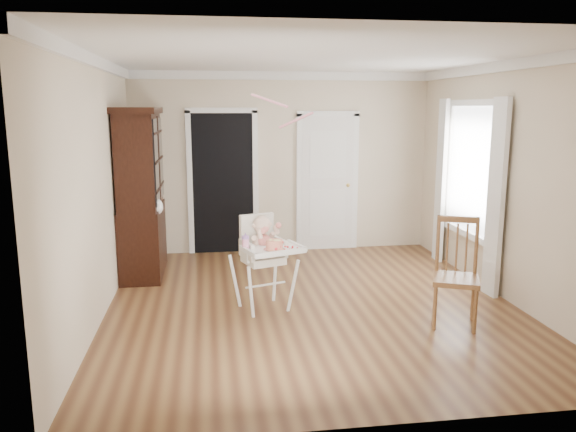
{
  "coord_description": "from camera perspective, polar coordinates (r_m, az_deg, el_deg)",
  "views": [
    {
      "loc": [
        -1.11,
        -5.93,
        2.18
      ],
      "look_at": [
        -0.29,
        -0.17,
        1.05
      ],
      "focal_mm": 35.0,
      "sensor_mm": 36.0,
      "label": 1
    }
  ],
  "objects": [
    {
      "name": "dining_chair",
      "position": [
        5.95,
        16.68,
        -5.83
      ],
      "size": [
        0.58,
        0.58,
        1.09
      ],
      "rotation": [
        0.0,
        0.0,
        -0.4
      ],
      "color": "brown",
      "rests_on": "floor"
    },
    {
      "name": "streamer",
      "position": [
        5.98,
        -1.92,
        11.65
      ],
      "size": [
        0.36,
        0.38,
        0.15
      ],
      "primitive_type": null,
      "rotation": [
        0.26,
        0.0,
        0.76
      ],
      "color": "pink",
      "rests_on": "ceiling"
    },
    {
      "name": "crown_molding",
      "position": [
        6.05,
        2.58,
        15.31
      ],
      "size": [
        4.5,
        5.0,
        0.12
      ],
      "primitive_type": null,
      "color": "white",
      "rests_on": "ceiling"
    },
    {
      "name": "wall_right",
      "position": [
        6.87,
        21.29,
        3.28
      ],
      "size": [
        0.0,
        5.0,
        5.0
      ],
      "primitive_type": "plane",
      "rotation": [
        1.57,
        0.0,
        -1.57
      ],
      "color": "beige",
      "rests_on": "floor"
    },
    {
      "name": "sippy_cup",
      "position": [
        5.83,
        -4.34,
        -2.65
      ],
      "size": [
        0.07,
        0.07,
        0.18
      ],
      "rotation": [
        0.0,
        0.0,
        0.33
      ],
      "color": "pink",
      "rests_on": "high_chair"
    },
    {
      "name": "china_cabinet",
      "position": [
        7.55,
        -14.68,
        2.33
      ],
      "size": [
        0.58,
        1.29,
        2.18
      ],
      "color": "black",
      "rests_on": "floor"
    },
    {
      "name": "high_chair",
      "position": [
        6.08,
        -2.5,
        -3.6
      ],
      "size": [
        0.8,
        0.9,
        1.06
      ],
      "rotation": [
        0.0,
        0.0,
        0.33
      ],
      "color": "white",
      "rests_on": "floor"
    },
    {
      "name": "wall_left",
      "position": [
        6.1,
        -18.81,
        2.55
      ],
      "size": [
        0.0,
        5.0,
        5.0
      ],
      "primitive_type": "plane",
      "rotation": [
        1.57,
        0.0,
        1.57
      ],
      "color": "beige",
      "rests_on": "floor"
    },
    {
      "name": "floor",
      "position": [
        6.42,
        2.38,
        -8.9
      ],
      "size": [
        5.0,
        5.0,
        0.0
      ],
      "primitive_type": "plane",
      "color": "#52301C",
      "rests_on": "ground"
    },
    {
      "name": "window_right",
      "position": [
        7.55,
        17.84,
        3.64
      ],
      "size": [
        0.13,
        1.84,
        2.3
      ],
      "color": "white",
      "rests_on": "wall_right"
    },
    {
      "name": "cake",
      "position": [
        5.79,
        -1.39,
        -2.96
      ],
      "size": [
        0.23,
        0.23,
        0.1
      ],
      "color": "silver",
      "rests_on": "high_chair"
    },
    {
      "name": "baby",
      "position": [
        6.07,
        -2.6,
        -2.19
      ],
      "size": [
        0.34,
        0.25,
        0.46
      ],
      "rotation": [
        0.0,
        0.0,
        0.33
      ],
      "color": "beige",
      "rests_on": "high_chair"
    },
    {
      "name": "wall_back",
      "position": [
        8.55,
        -0.6,
        5.39
      ],
      "size": [
        4.5,
        0.0,
        4.5
      ],
      "primitive_type": "plane",
      "rotation": [
        1.57,
        0.0,
        0.0
      ],
      "color": "beige",
      "rests_on": "floor"
    },
    {
      "name": "ceiling",
      "position": [
        6.06,
        2.59,
        15.88
      ],
      "size": [
        5.0,
        5.0,
        0.0
      ],
      "primitive_type": "plane",
      "rotation": [
        3.14,
        0.0,
        0.0
      ],
      "color": "white",
      "rests_on": "wall_back"
    },
    {
      "name": "doorway",
      "position": [
        8.49,
        -6.63,
        3.64
      ],
      "size": [
        1.06,
        0.05,
        2.22
      ],
      "color": "black",
      "rests_on": "wall_back"
    },
    {
      "name": "closet_door",
      "position": [
        8.68,
        4.02,
        3.29
      ],
      "size": [
        0.96,
        0.09,
        2.13
      ],
      "color": "white",
      "rests_on": "wall_back"
    }
  ]
}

